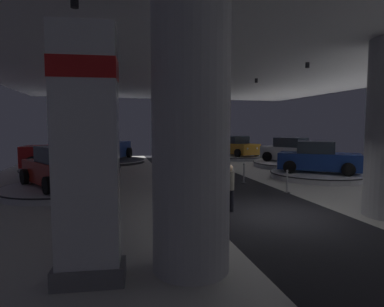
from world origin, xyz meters
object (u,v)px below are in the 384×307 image
(column_left, at_px, (191,131))
(brand_sign_pylon, at_px, (86,154))
(pickup_truck_deep_left, at_px, (105,148))
(display_platform_mid_left, at_px, (60,189))
(visitor_walking_far, at_px, (229,185))
(display_car_mid_right, at_px, (318,158))
(visitor_walking_near, at_px, (167,157))
(display_platform_deep_right, at_px, (237,157))
(display_platform_deep_left, at_px, (107,161))
(pickup_truck_far_left, at_px, (77,152))
(display_platform_far_left, at_px, (72,170))
(display_platform_mid_right, at_px, (318,175))
(display_platform_far_right, at_px, (292,164))
(display_car_mid_left, at_px, (60,168))
(display_car_deep_right, at_px, (237,147))
(display_car_far_right, at_px, (292,151))

(column_left, bearing_deg, brand_sign_pylon, -175.25)
(pickup_truck_deep_left, height_order, display_platform_mid_left, pickup_truck_deep_left)
(visitor_walking_far, bearing_deg, display_platform_mid_left, 141.95)
(display_car_mid_right, bearing_deg, visitor_walking_near, 147.68)
(brand_sign_pylon, relative_size, pickup_truck_deep_left, 0.80)
(display_platform_deep_right, bearing_deg, display_platform_deep_left, -177.49)
(column_left, distance_m, pickup_truck_far_left, 14.87)
(display_platform_far_left, bearing_deg, display_platform_mid_right, -20.07)
(display_platform_deep_right, distance_m, display_platform_mid_left, 17.51)
(brand_sign_pylon, xyz_separation_m, display_platform_far_left, (-2.05, 14.51, -2.17))
(display_platform_far_right, xyz_separation_m, visitor_walking_near, (-8.96, -0.01, 0.72))
(display_platform_deep_right, distance_m, display_platform_far_left, 14.36)
(display_platform_far_left, bearing_deg, display_car_mid_left, -87.59)
(display_platform_deep_left, xyz_separation_m, display_platform_far_left, (-1.95, -5.65, 0.07))
(pickup_truck_deep_left, height_order, visitor_walking_far, pickup_truck_deep_left)
(display_car_deep_right, bearing_deg, pickup_truck_far_left, -154.02)
(display_car_mid_right, height_order, visitor_walking_far, display_car_mid_right)
(column_left, xyz_separation_m, pickup_truck_far_left, (-3.65, 14.34, -1.46))
(display_platform_far_right, relative_size, display_car_mid_right, 1.23)
(display_platform_far_left, bearing_deg, display_platform_deep_right, 25.28)
(brand_sign_pylon, relative_size, display_platform_far_left, 0.79)
(display_platform_far_left, bearing_deg, display_platform_mid_left, -87.73)
(column_left, distance_m, visitor_walking_near, 14.52)
(display_platform_deep_right, bearing_deg, pickup_truck_far_left, -154.14)
(brand_sign_pylon, bearing_deg, display_platform_mid_left, 101.86)
(pickup_truck_deep_left, relative_size, display_car_mid_left, 1.26)
(display_platform_far_left, relative_size, visitor_walking_near, 3.64)
(display_car_deep_right, xyz_separation_m, visitor_walking_far, (-6.79, -16.68, -0.16))
(display_platform_far_right, relative_size, display_platform_mid_right, 1.06)
(brand_sign_pylon, bearing_deg, display_car_deep_right, 62.13)
(display_car_far_right, height_order, display_car_mid_left, display_car_far_right)
(display_car_mid_left, bearing_deg, visitor_walking_far, -37.96)
(display_platform_mid_left, bearing_deg, display_platform_deep_right, 43.23)
(visitor_walking_far, bearing_deg, pickup_truck_far_left, 119.15)
(brand_sign_pylon, height_order, visitor_walking_near, brand_sign_pylon)
(visitor_walking_near, bearing_deg, column_left, -97.17)
(pickup_truck_deep_left, relative_size, display_car_deep_right, 1.26)
(column_left, relative_size, display_car_far_right, 1.21)
(brand_sign_pylon, relative_size, display_car_mid_right, 1.03)
(display_car_far_right, height_order, display_platform_far_left, display_car_far_right)
(pickup_truck_far_left, xyz_separation_m, visitor_walking_near, (5.45, -0.05, -0.38))
(brand_sign_pylon, bearing_deg, visitor_walking_far, 43.94)
(pickup_truck_deep_left, height_order, pickup_truck_far_left, pickup_truck_far_left)
(display_platform_deep_left, height_order, display_platform_mid_left, display_platform_mid_left)
(display_platform_deep_left, relative_size, display_platform_mid_right, 1.14)
(pickup_truck_far_left, xyz_separation_m, display_platform_mid_left, (-0.09, -5.85, -1.12))
(display_platform_far_right, relative_size, visitor_walking_far, 3.44)
(display_platform_far_left, xyz_separation_m, pickup_truck_far_left, (0.32, -0.00, 1.09))
(display_car_deep_right, xyz_separation_m, visitor_walking_near, (-7.21, -6.22, -0.16))
(pickup_truck_deep_left, bearing_deg, pickup_truck_far_left, -105.83)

